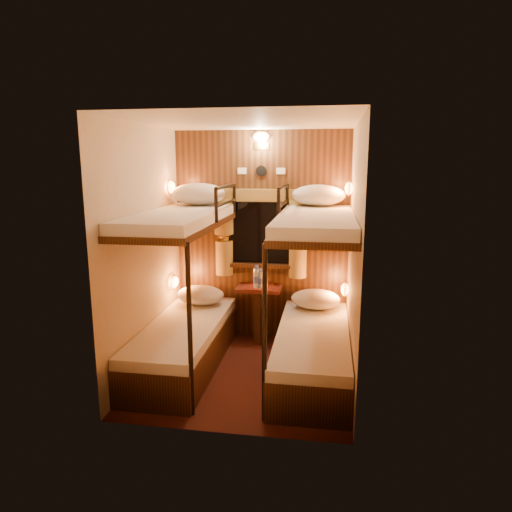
% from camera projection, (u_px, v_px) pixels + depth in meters
% --- Properties ---
extents(floor, '(2.10, 2.10, 0.00)m').
position_uv_depth(floor, '(246.00, 372.00, 4.53)').
color(floor, '#34140E').
rests_on(floor, ground).
extents(ceiling, '(2.10, 2.10, 0.00)m').
position_uv_depth(ceiling, '(245.00, 121.00, 4.04)').
color(ceiling, silver).
rests_on(ceiling, wall_back).
extents(wall_back, '(2.40, 0.00, 2.40)m').
position_uv_depth(wall_back, '(262.00, 236.00, 5.30)').
color(wall_back, '#C6B293').
rests_on(wall_back, floor).
extents(wall_front, '(2.40, 0.00, 2.40)m').
position_uv_depth(wall_front, '(219.00, 282.00, 3.27)').
color(wall_front, '#C6B293').
rests_on(wall_front, floor).
extents(wall_left, '(0.00, 2.40, 2.40)m').
position_uv_depth(wall_left, '(145.00, 251.00, 4.44)').
color(wall_left, '#C6B293').
rests_on(wall_left, floor).
extents(wall_right, '(0.00, 2.40, 2.40)m').
position_uv_depth(wall_right, '(354.00, 257.00, 4.13)').
color(wall_right, '#C6B293').
rests_on(wall_right, floor).
extents(back_panel, '(2.00, 0.03, 2.40)m').
position_uv_depth(back_panel, '(261.00, 237.00, 5.29)').
color(back_panel, black).
rests_on(back_panel, floor).
extents(bunk_left, '(0.72, 1.90, 1.82)m').
position_uv_depth(bunk_left, '(184.00, 313.00, 4.58)').
color(bunk_left, black).
rests_on(bunk_left, floor).
extents(bunk_right, '(0.72, 1.90, 1.82)m').
position_uv_depth(bunk_right, '(313.00, 320.00, 4.38)').
color(bunk_right, black).
rests_on(bunk_right, floor).
extents(window, '(1.00, 0.12, 0.79)m').
position_uv_depth(window, '(261.00, 239.00, 5.26)').
color(window, black).
rests_on(window, back_panel).
extents(curtains, '(1.10, 0.22, 1.00)m').
position_uv_depth(curtains, '(261.00, 232.00, 5.21)').
color(curtains, olive).
rests_on(curtains, back_panel).
extents(back_fixtures, '(0.54, 0.09, 0.48)m').
position_uv_depth(back_fixtures, '(261.00, 144.00, 5.04)').
color(back_fixtures, black).
rests_on(back_fixtures, back_panel).
extents(reading_lamps, '(2.00, 0.20, 1.25)m').
position_uv_depth(reading_lamps, '(257.00, 238.00, 4.95)').
color(reading_lamps, orange).
rests_on(reading_lamps, wall_left).
extents(table, '(0.50, 0.34, 0.66)m').
position_uv_depth(table, '(259.00, 306.00, 5.27)').
color(table, '#582114').
rests_on(table, floor).
extents(bottle_left, '(0.06, 0.06, 0.22)m').
position_uv_depth(bottle_left, '(260.00, 280.00, 5.13)').
color(bottle_left, '#99BFE5').
rests_on(bottle_left, table).
extents(bottle_right, '(0.08, 0.08, 0.26)m').
position_uv_depth(bottle_right, '(256.00, 278.00, 5.14)').
color(bottle_right, '#99BFE5').
rests_on(bottle_right, table).
extents(sachet_a, '(0.08, 0.07, 0.01)m').
position_uv_depth(sachet_a, '(262.00, 287.00, 5.20)').
color(sachet_a, silver).
rests_on(sachet_a, table).
extents(sachet_b, '(0.09, 0.08, 0.01)m').
position_uv_depth(sachet_b, '(261.00, 285.00, 5.26)').
color(sachet_b, silver).
rests_on(sachet_b, table).
extents(pillow_lower_left, '(0.54, 0.39, 0.21)m').
position_uv_depth(pillow_lower_left, '(200.00, 295.00, 5.19)').
color(pillow_lower_left, silver).
rests_on(pillow_lower_left, bunk_left).
extents(pillow_lower_right, '(0.54, 0.39, 0.21)m').
position_uv_depth(pillow_lower_right, '(316.00, 299.00, 5.03)').
color(pillow_lower_right, silver).
rests_on(pillow_lower_right, bunk_right).
extents(pillow_upper_left, '(0.60, 0.43, 0.24)m').
position_uv_depth(pillow_upper_left, '(199.00, 194.00, 4.98)').
color(pillow_upper_left, silver).
rests_on(pillow_upper_left, bunk_left).
extents(pillow_upper_right, '(0.57, 0.41, 0.22)m').
position_uv_depth(pillow_upper_right, '(319.00, 195.00, 4.88)').
color(pillow_upper_right, silver).
rests_on(pillow_upper_right, bunk_right).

